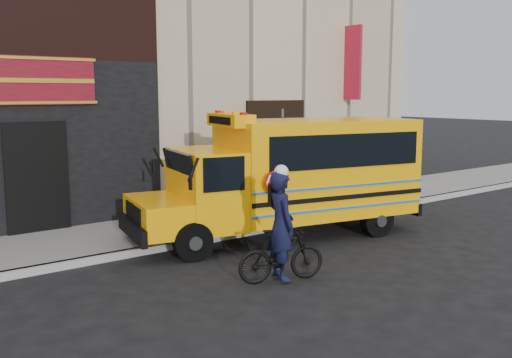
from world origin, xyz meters
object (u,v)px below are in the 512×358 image
object	(u,v)px
sign_pole	(283,163)
bicycle	(281,255)
cyclist	(281,228)
school_bus	(292,173)

from	to	relation	value
sign_pole	bicycle	world-z (taller)	sign_pole
bicycle	cyclist	distance (m)	0.49
bicycle	cyclist	size ratio (longest dim) A/B	0.83
sign_pole	cyclist	size ratio (longest dim) A/B	1.52
school_bus	bicycle	distance (m)	3.53
school_bus	bicycle	bearing A→B (deg)	-133.92
school_bus	sign_pole	bearing A→B (deg)	66.00
bicycle	school_bus	bearing A→B (deg)	-26.01
school_bus	sign_pole	distance (m)	0.86
bicycle	sign_pole	bearing A→B (deg)	-22.05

